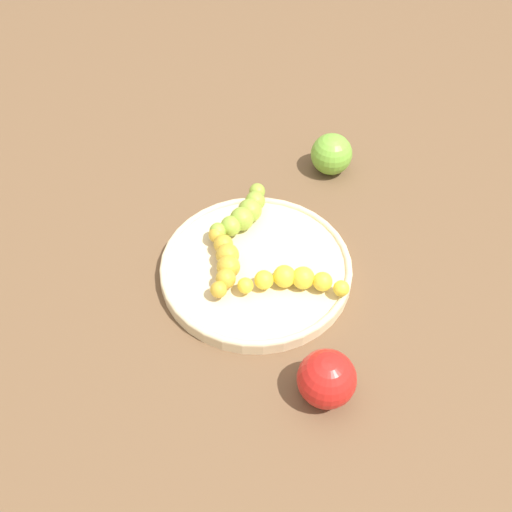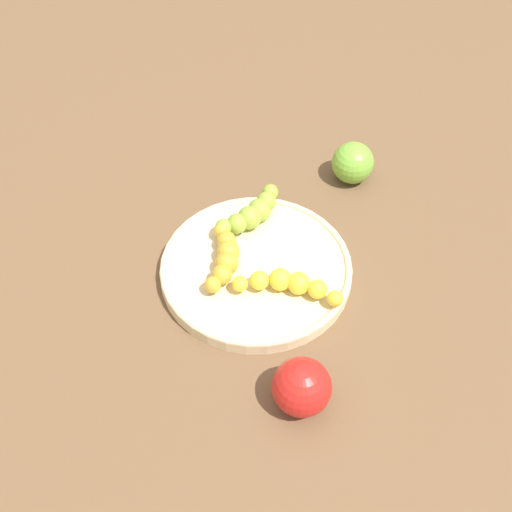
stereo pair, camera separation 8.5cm
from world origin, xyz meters
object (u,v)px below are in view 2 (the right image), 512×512
object	(u,v)px
fruit_bowl	(256,268)
banana_spotted	(225,257)
apple_red	(302,387)
banana_green	(252,213)
banana_yellow	(288,284)
apple_green	(353,163)

from	to	relation	value
fruit_bowl	banana_spotted	size ratio (longest dim) A/B	2.86
banana_spotted	apple_red	size ratio (longest dim) A/B	1.33
banana_spotted	banana_green	size ratio (longest dim) A/B	0.76
banana_yellow	fruit_bowl	bearing A→B (deg)	53.38
fruit_bowl	apple_red	world-z (taller)	apple_red
apple_green	banana_green	bearing A→B (deg)	-94.38
banana_spotted	banana_yellow	size ratio (longest dim) A/B	0.78
apple_red	apple_green	world-z (taller)	apple_red
fruit_bowl	banana_green	size ratio (longest dim) A/B	2.17
banana_yellow	apple_green	xyz separation A→B (m)	(-0.12, 0.25, -0.00)
apple_red	apple_green	size ratio (longest dim) A/B	1.06
banana_spotted	banana_yellow	bearing A→B (deg)	-24.52
fruit_bowl	banana_green	distance (m)	0.09
banana_spotted	banana_green	distance (m)	0.09
fruit_bowl	banana_spotted	xyz separation A→B (m)	(-0.03, -0.03, 0.02)
fruit_bowl	banana_yellow	world-z (taller)	banana_yellow
fruit_bowl	apple_red	xyz separation A→B (m)	(0.19, -0.09, 0.02)
banana_yellow	banana_spotted	bearing A→B (deg)	72.44
banana_spotted	banana_yellow	world-z (taller)	banana_spotted
banana_spotted	apple_green	world-z (taller)	apple_green
fruit_bowl	banana_spotted	world-z (taller)	banana_spotted
banana_spotted	banana_green	xyz separation A→B (m)	(-0.04, 0.08, 0.00)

